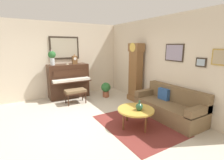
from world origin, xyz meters
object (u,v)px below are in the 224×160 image
Objects in this scene: coffee_table at (136,110)px; potted_plant at (106,89)px; piano at (69,81)px; grandfather_clock at (135,74)px; piano_bench at (75,92)px; flower_vase at (52,56)px; couch at (169,107)px; mantel_clock at (75,59)px; green_jug at (139,107)px; teacup at (67,64)px.

potted_plant is (-2.46, 0.51, -0.10)m from coffee_table.
grandfather_clock is (1.58, 1.94, 0.33)m from piano.
piano_bench is 1.52m from flower_vase.
grandfather_clock is at bearing 57.42° from flower_vase.
couch is 3.28× the size of flower_vase.
green_jug is (3.27, 0.44, -0.89)m from mantel_clock.
coffee_table is at bearing -11.81° from potted_plant.
flower_vase is at bearing -158.71° from coffee_table.
piano is 0.85m from piano_bench.
flower_vase is 5.00× the size of teacup.
grandfather_clock is 1.30m from potted_plant.
piano_bench is 1.24m from potted_plant.
piano is 3.36m from green_jug.
mantel_clock is at bearing -172.29° from green_jug.
potted_plant is (-0.11, 1.23, -0.08)m from piano_bench.
piano_bench is at bearing -1.20° from piano.
teacup is (0.12, -0.32, -0.15)m from mantel_clock.
green_jug is at bearing -10.99° from potted_plant.
couch is 3.75m from mantel_clock.
green_jug reaches higher than coffee_table.
piano_bench is 0.37× the size of couch.
potted_plant is at bearing 59.49° from piano.
coffee_table is 0.16m from green_jug.
mantel_clock is 1.58× the size of green_jug.
couch reaches higher than potted_plant.
green_jug is at bearing 9.17° from coffee_table.
mantel_clock is (-3.17, -0.43, 1.01)m from coffee_table.
mantel_clock is 0.68× the size of potted_plant.
teacup is at bearing -69.12° from mantel_clock.
mantel_clock reaches higher than green_jug.
couch reaches higher than piano_bench.
green_jug is (2.46, 0.73, 0.13)m from piano_bench.
teacup is 3.33m from green_jug.
piano_bench is 3.03m from couch.
teacup reaches higher than coffee_table.
couch is 4.19m from flower_vase.
coffee_table is (1.59, -1.23, -0.54)m from grandfather_clock.
couch is (1.66, -0.12, -0.65)m from grandfather_clock.
piano_bench is at bearing 32.29° from flower_vase.
grandfather_clock is at bearing 68.77° from piano_bench.
couch is 1.12m from coffee_table.
coffee_table is at bearing 21.29° from flower_vase.
teacup is at bearing 75.93° from flower_vase.
teacup is (-1.46, -1.98, 0.32)m from grandfather_clock.
flower_vase is (-0.82, -0.52, 1.17)m from piano_bench.
piano is 1.44m from potted_plant.
mantel_clock is 0.82m from flower_vase.
flower_vase is at bearing -143.97° from couch.
grandfather_clock is at bearing 46.48° from mantel_clock.
grandfather_clock reaches higher than teacup.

